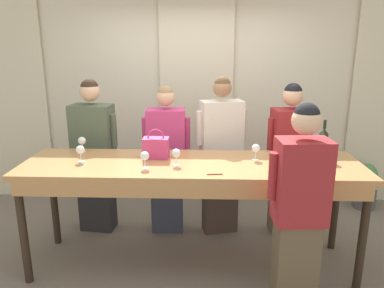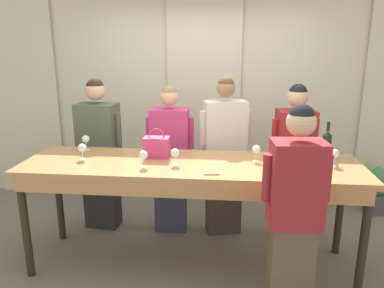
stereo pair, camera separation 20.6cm
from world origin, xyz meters
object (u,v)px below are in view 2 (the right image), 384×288
wine_bottle (327,145)px  wine_glass_center_mid (175,153)px  wine_glass_back_mid (86,140)px  wine_glass_front_right (335,154)px  wine_glass_center_right (282,160)px  wine_glass_back_left (143,155)px  guest_cream_sweater (224,156)px  handbag (157,147)px  tasting_bar (191,173)px  guest_pink_top (170,160)px  guest_striped_shirt (293,161)px  wine_glass_front_left (322,159)px  guest_olive_jacket (100,154)px  wine_glass_center_left (82,148)px  wine_glass_front_mid (256,150)px  wine_glass_back_right (277,154)px  potted_plant (376,191)px  host_pouring (294,215)px

wine_bottle → wine_glass_center_mid: wine_bottle is taller
wine_glass_center_mid → wine_glass_back_mid: (-0.95, 0.38, -0.00)m
wine_glass_front_right → wine_glass_center_right: bearing=-155.5°
wine_glass_back_left → guest_cream_sweater: (0.68, 0.85, -0.24)m
handbag → guest_cream_sweater: bearing=41.0°
tasting_bar → wine_bottle: size_ratio=8.73×
tasting_bar → guest_pink_top: size_ratio=1.86×
wine_glass_front_right → wine_glass_center_mid: 1.38m
wine_bottle → guest_striped_shirt: size_ratio=0.21×
wine_glass_front_right → guest_pink_top: (-1.54, 0.64, -0.31)m
wine_glass_front_left → guest_cream_sweater: guest_cream_sweater is taller
wine_glass_front_right → wine_bottle: bearing=94.5°
wine_glass_back_left → wine_glass_front_right: bearing=7.1°
wine_glass_front_left → guest_olive_jacket: size_ratio=0.09×
handbag → wine_glass_front_right: size_ratio=1.84×
tasting_bar → wine_glass_center_left: bearing=178.9°
wine_glass_center_left → wine_glass_center_right: same height
wine_glass_center_left → wine_glass_center_mid: same height
wine_glass_front_mid → guest_olive_jacket: size_ratio=0.09×
wine_glass_center_mid → wine_glass_back_right: size_ratio=1.00×
tasting_bar → potted_plant: size_ratio=5.15×
wine_glass_front_right → wine_glass_center_left: 2.24m
wine_glass_back_left → wine_glass_back_right: same height
tasting_bar → wine_glass_back_left: bearing=-159.9°
tasting_bar → wine_glass_center_left: 1.02m
wine_glass_center_mid → wine_glass_back_mid: same height
host_pouring → wine_glass_front_left: bearing=61.0°
wine_glass_back_mid → host_pouring: (1.89, -0.94, -0.27)m
wine_glass_back_mid → wine_glass_front_left: bearing=-10.7°
wine_bottle → wine_glass_front_mid: wine_bottle is taller
wine_glass_back_right → tasting_bar: bearing=179.5°
guest_olive_jacket → guest_cream_sweater: size_ratio=0.98×
wine_glass_center_mid → guest_pink_top: guest_pink_top is taller
guest_cream_sweater → guest_striped_shirt: bearing=0.0°
guest_cream_sweater → guest_striped_shirt: guest_cream_sweater is taller
wine_glass_front_right → guest_striped_shirt: 0.74m
wine_glass_front_mid → wine_glass_back_mid: 1.67m
wine_glass_front_left → handbag: bearing=170.4°
potted_plant → wine_glass_back_right: bearing=-135.8°
host_pouring → wine_glass_front_mid: bearing=107.4°
wine_glass_center_left → guest_striped_shirt: bearing=18.7°
wine_glass_front_left → wine_glass_center_left: 2.11m
wine_glass_front_mid → wine_glass_back_right: same height
wine_glass_front_left → potted_plant: wine_glass_front_left is taller
wine_bottle → handbag: size_ratio=1.26×
handbag → wine_glass_center_right: bearing=-15.9°
potted_plant → tasting_bar: bearing=-147.6°
guest_cream_sweater → wine_glass_back_mid: bearing=-164.7°
wine_glass_back_left → guest_olive_jacket: guest_olive_jacket is taller
wine_glass_center_mid → potted_plant: wine_glass_center_mid is taller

